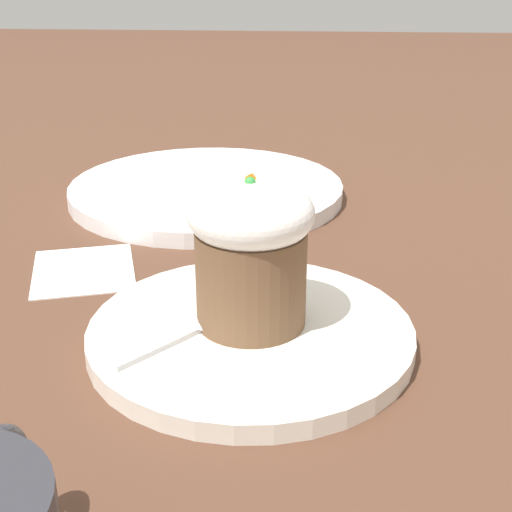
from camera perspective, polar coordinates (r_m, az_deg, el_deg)
ground_plane at (r=0.50m, az=-0.43°, el=-6.93°), size 4.00×4.00×0.00m
dessert_plate at (r=0.50m, az=-0.43°, el=-6.24°), size 0.23×0.23×0.01m
carrot_cake at (r=0.48m, az=0.00°, el=0.61°), size 0.08×0.08×0.11m
spoon at (r=0.49m, az=-4.59°, el=-5.57°), size 0.09×0.08×0.01m
side_plate at (r=0.79m, az=-3.98°, el=5.29°), size 0.30×0.30×0.02m
paper_napkin at (r=0.63m, az=-13.63°, el=-1.06°), size 0.12×0.11×0.00m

